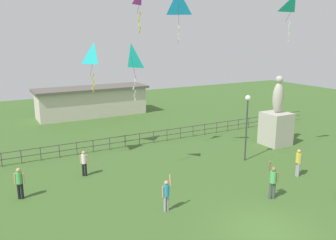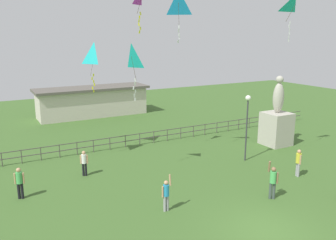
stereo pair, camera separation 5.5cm
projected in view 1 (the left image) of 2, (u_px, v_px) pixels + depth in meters
name	position (u px, v px, depth m)	size (l,w,h in m)	color
ground_plane	(266.00, 230.00, 15.48)	(80.00, 80.00, 0.00)	#3D6028
statue_monument	(276.00, 124.00, 27.35)	(1.91, 1.91, 5.37)	#B2AD9E
lamppost	(247.00, 114.00, 23.44)	(0.36, 0.36, 4.48)	#38383D
person_0	(273.00, 180.00, 18.25)	(0.47, 0.46, 2.05)	#3F4C47
person_1	(84.00, 162.00, 21.29)	(0.43, 0.29, 1.57)	black
person_2	(19.00, 181.00, 18.24)	(0.48, 0.31, 1.69)	black
person_3	(298.00, 161.00, 21.23)	(0.31, 0.48, 1.68)	#99999E
person_4	(166.00, 193.00, 16.97)	(0.48, 0.29, 1.84)	#99999E
kite_0	(131.00, 59.00, 19.63)	(0.81, 0.92, 3.24)	#19B2B2
kite_1	(94.00, 55.00, 24.31)	(1.05, 1.16, 3.39)	#19B2B2
kite_3	(295.00, 6.00, 21.80)	(1.12, 1.04, 2.79)	#19B2B2
kite_5	(178.00, 4.00, 21.42)	(1.21, 1.08, 3.13)	#198CD1
waterfront_railing	(132.00, 139.00, 27.12)	(36.03, 0.06, 0.95)	#4C4742
pavilion_building	(92.00, 101.00, 37.41)	(11.69, 3.75, 3.04)	beige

